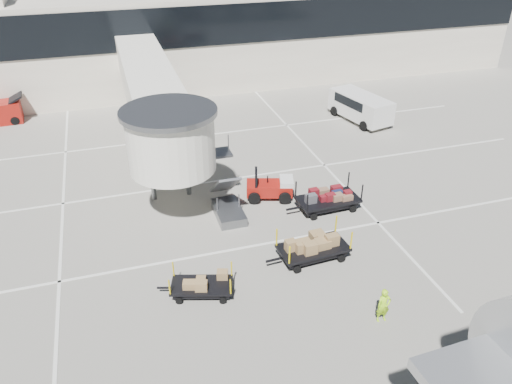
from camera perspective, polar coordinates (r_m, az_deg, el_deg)
ground at (r=23.51m, az=3.29°, el=-8.55°), size 140.00×140.00×0.00m
lane_markings at (r=30.82m, az=-3.84°, el=1.68°), size 40.00×30.00×0.02m
terminal at (r=48.61m, az=-9.74°, el=17.23°), size 64.00×12.11×15.20m
jet_bridge at (r=31.26m, az=-11.41°, el=10.16°), size 5.70×20.40×6.03m
baggage_tug at (r=28.40m, az=1.68°, el=0.49°), size 2.87×2.29×1.72m
suitcase_cart at (r=27.52m, az=8.07°, el=-0.96°), size 4.18×1.81×1.63m
box_cart_near at (r=23.76m, az=6.79°, el=-6.32°), size 4.08×1.83×1.58m
box_cart_far at (r=21.87m, az=-6.19°, el=-10.64°), size 3.32×2.02×1.28m
ground_worker at (r=21.03m, az=14.38°, el=-12.45°), size 0.58×0.40×1.55m
minivan at (r=39.70m, az=11.72°, el=9.72°), size 3.26×5.65×2.01m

